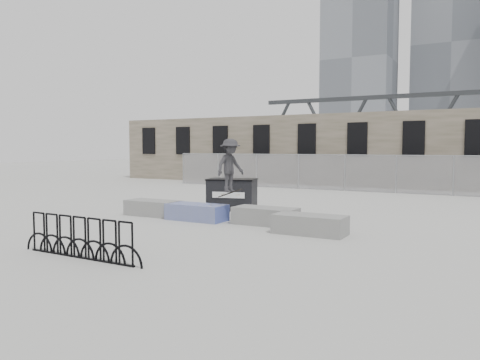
# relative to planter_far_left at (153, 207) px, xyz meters

# --- Properties ---
(ground) EXTENTS (120.00, 120.00, 0.00)m
(ground) POSITION_rel_planter_far_left_xyz_m (3.16, 0.07, -0.29)
(ground) COLOR #AEADA9
(ground) RESTS_ON ground
(stone_wall) EXTENTS (36.00, 2.58, 4.50)m
(stone_wall) POSITION_rel_planter_far_left_xyz_m (3.16, 16.31, 1.96)
(stone_wall) COLOR #6A614E
(stone_wall) RESTS_ON ground
(chainlink_fence) EXTENTS (22.06, 0.06, 2.02)m
(chainlink_fence) POSITION_rel_planter_far_left_xyz_m (3.16, 12.57, 0.74)
(chainlink_fence) COLOR gray
(chainlink_fence) RESTS_ON ground
(planter_far_left) EXTENTS (2.00, 0.90, 0.54)m
(planter_far_left) POSITION_rel_planter_far_left_xyz_m (0.00, 0.00, 0.00)
(planter_far_left) COLOR gray
(planter_far_left) RESTS_ON ground
(planter_center_left) EXTENTS (2.00, 0.90, 0.54)m
(planter_center_left) POSITION_rel_planter_far_left_xyz_m (1.95, -0.14, 0.00)
(planter_center_left) COLOR #3749A7
(planter_center_left) RESTS_ON ground
(planter_center_right) EXTENTS (2.00, 0.90, 0.54)m
(planter_center_right) POSITION_rel_planter_far_left_xyz_m (4.33, 0.17, 0.00)
(planter_center_right) COLOR gray
(planter_center_right) RESTS_ON ground
(planter_offset) EXTENTS (2.00, 0.90, 0.54)m
(planter_offset) POSITION_rel_planter_far_left_xyz_m (6.11, -0.67, 0.00)
(planter_offset) COLOR gray
(planter_offset) RESTS_ON ground
(dumpster) EXTENTS (2.06, 1.56, 1.20)m
(dumpster) POSITION_rel_planter_far_left_xyz_m (1.66, 2.70, 0.32)
(dumpster) COLOR black
(dumpster) RESTS_ON ground
(bike_rack) EXTENTS (3.59, 0.11, 0.90)m
(bike_rack) POSITION_rel_planter_far_left_xyz_m (2.74, -5.78, 0.15)
(bike_rack) COLOR black
(bike_rack) RESTS_ON ground
(skyline_towers) EXTENTS (58.00, 28.00, 48.00)m
(skyline_towers) POSITION_rel_planter_far_left_xyz_m (2.15, 93.88, 20.50)
(skyline_towers) COLOR slate
(skyline_towers) RESTS_ON ground
(skateboarder) EXTENTS (0.89, 1.22, 1.88)m
(skateboarder) POSITION_rel_planter_far_left_xyz_m (3.15, 0.00, 1.54)
(skateboarder) COLOR #2E2D30
(skateboarder) RESTS_ON ground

